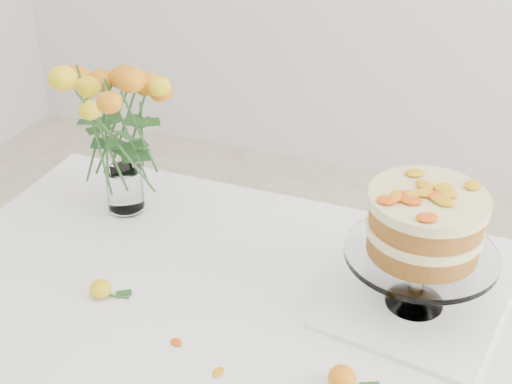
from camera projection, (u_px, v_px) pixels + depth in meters
table at (258, 357)px, 1.37m from camera, size 1.43×0.93×0.76m
napkin at (413, 305)px, 1.37m from camera, size 0.36×0.36×0.01m
cake_stand at (424, 229)px, 1.28m from camera, size 0.28×0.28×0.25m
rose_vase at (116, 111)px, 1.54m from camera, size 0.28×0.28×0.43m
loose_rose_near at (101, 289)px, 1.39m from camera, size 0.08×0.04×0.04m
loose_rose_far at (342, 378)px, 1.19m from camera, size 0.09×0.05×0.04m
stray_petal_a at (177, 342)px, 1.28m from camera, size 0.03×0.02×0.00m
stray_petal_b at (218, 372)px, 1.22m from camera, size 0.03×0.02×0.00m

